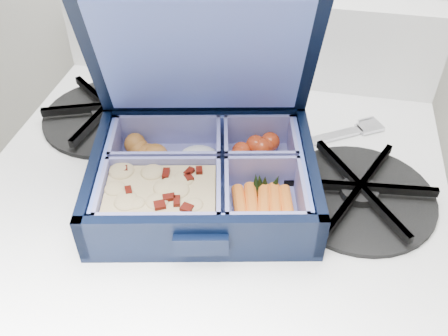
# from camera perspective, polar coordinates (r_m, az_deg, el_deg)

# --- Properties ---
(bento_box) EXTENTS (0.28, 0.24, 0.06)m
(bento_box) POSITION_cam_1_polar(r_m,az_deg,el_deg) (0.55, -2.36, -1.04)
(bento_box) COLOR black
(bento_box) RESTS_ON stove
(burner_grate) EXTENTS (0.19, 0.19, 0.03)m
(burner_grate) POSITION_cam_1_polar(r_m,az_deg,el_deg) (0.58, 15.22, -2.47)
(burner_grate) COLOR black
(burner_grate) RESTS_ON stove
(burner_grate_rear) EXTENTS (0.23, 0.23, 0.02)m
(burner_grate_rear) POSITION_cam_1_polar(r_m,az_deg,el_deg) (0.70, -13.01, 6.30)
(burner_grate_rear) COLOR black
(burner_grate_rear) RESTS_ON stove
(fork) EXTENTS (0.18, 0.13, 0.01)m
(fork) POSITION_cam_1_polar(r_m,az_deg,el_deg) (0.65, 9.42, 2.89)
(fork) COLOR silver
(fork) RESTS_ON stove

